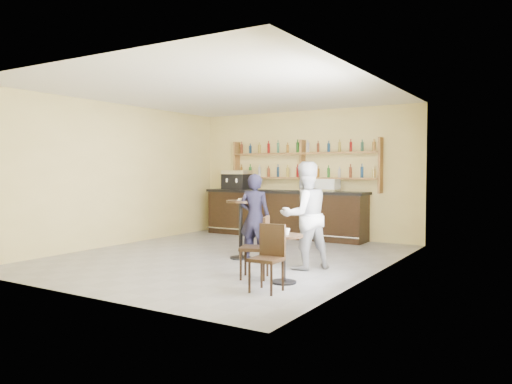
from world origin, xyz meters
The scene contains 23 objects.
floor centered at (0.00, 0.00, 0.00)m, with size 7.00×7.00×0.00m, color slate.
ceiling centered at (0.00, 0.00, 3.20)m, with size 7.00×7.00×0.00m, color white.
wall_back centered at (0.00, 3.50, 1.60)m, with size 7.00×7.00×0.00m, color #EBD785.
wall_front centered at (0.00, -3.50, 1.60)m, with size 7.00×7.00×0.00m, color #EBD785.
wall_left centered at (-3.00, 0.00, 1.60)m, with size 7.00×7.00×0.00m, color #EBD785.
wall_right centered at (3.00, 0.00, 1.60)m, with size 7.00×7.00×0.00m, color #EBD785.
window_pane centered at (2.99, -1.20, 1.70)m, with size 2.00×2.00×0.00m, color white.
window_frame centered at (2.99, -1.20, 1.70)m, with size 0.04×1.70×2.10m, color black, non-canonical shape.
shelf_unit centered at (0.00, 3.37, 1.81)m, with size 4.00×0.26×1.40m, color brown, non-canonical shape.
liquor_bottles centered at (0.00, 3.37, 1.98)m, with size 3.68×0.10×1.00m, color #8C5919, non-canonical shape.
bar_counter centered at (-0.41, 3.15, 0.59)m, with size 4.36×0.85×1.18m, color black, non-canonical shape.
espresso_machine centered at (-1.85, 3.15, 1.44)m, with size 0.71×0.46×0.51m, color black, non-canonical shape.
pastry_case centered at (0.79, 3.15, 1.34)m, with size 0.51×0.41×0.31m, color silver, non-canonical shape.
pedestal_table centered at (0.35, 0.00, 0.56)m, with size 0.55×0.55×1.12m, color black, non-canonical shape.
napkin centered at (0.35, 0.00, 1.13)m, with size 0.15×0.15×0.00m, color white.
donut centered at (0.36, -0.01, 1.15)m, with size 0.11×0.11×0.04m, color #DBA350.
cup_pedestal centered at (0.49, 0.10, 1.17)m, with size 0.12×0.12×0.09m, color white.
man_main centered at (0.70, -0.05, 0.82)m, with size 0.60×0.39×1.64m, color black.
cafe_table centered at (2.03, -1.38, 0.37)m, with size 0.58×0.58×0.74m, color black, non-canonical shape.
cup_cafe centered at (2.08, -1.38, 0.79)m, with size 0.10×0.10×0.10m, color white.
chair_west centered at (1.48, -1.33, 0.49)m, with size 0.42×0.42×0.98m, color black, non-canonical shape.
chair_south centered at (2.08, -1.98, 0.47)m, with size 0.41×0.41×0.94m, color black, non-canonical shape.
patron_second centered at (1.82, -0.24, 0.93)m, with size 0.90×0.70×1.85m, color gray.
Camera 1 is at (5.58, -7.96, 1.72)m, focal length 35.00 mm.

